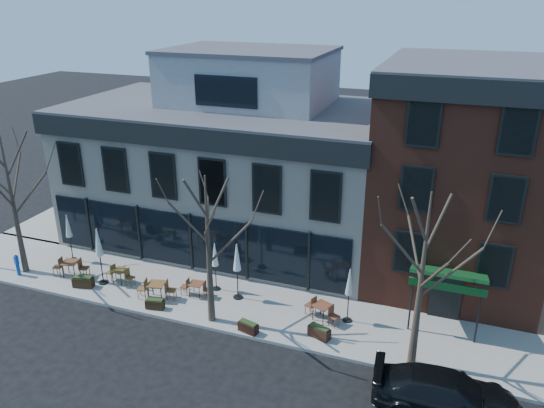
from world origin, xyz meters
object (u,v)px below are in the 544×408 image
(cafe_set_0, at_px, (71,267))
(umbrella_0, at_px, (68,228))
(parked_sedan, at_px, (447,394))
(call_box, at_px, (17,264))

(cafe_set_0, bearing_deg, umbrella_0, 127.71)
(cafe_set_0, height_order, umbrella_0, umbrella_0)
(parked_sedan, distance_m, cafe_set_0, 19.49)
(parked_sedan, height_order, umbrella_0, umbrella_0)
(parked_sedan, height_order, call_box, parked_sedan)
(umbrella_0, bearing_deg, parked_sedan, -13.04)
(call_box, xyz_separation_m, umbrella_0, (1.57, 2.38, 1.31))
(call_box, bearing_deg, umbrella_0, 56.61)
(parked_sedan, xyz_separation_m, call_box, (-21.94, 2.34, 0.03))
(call_box, bearing_deg, cafe_set_0, 18.14)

